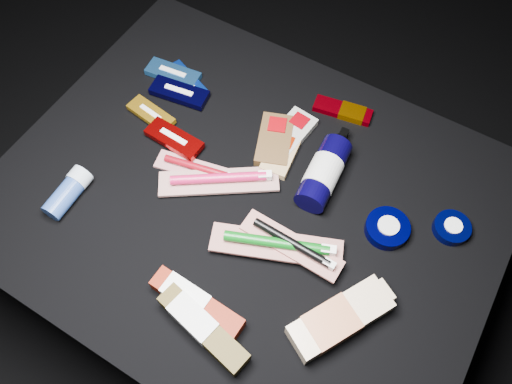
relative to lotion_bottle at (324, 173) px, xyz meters
The scene contains 22 objects.
ground 0.46m from the lotion_bottle, 135.25° to the right, with size 3.00×3.00×0.00m, color black.
cloth_table 0.28m from the lotion_bottle, 135.25° to the right, with size 0.98×0.78×0.40m, color black.
luna_bar_0 0.39m from the lotion_bottle, 169.71° to the left, with size 0.13×0.08×0.02m.
luna_bar_1 0.43m from the lotion_bottle, behind, with size 0.13×0.06×0.02m.
luna_bar_2 0.38m from the lotion_bottle, behind, with size 0.13×0.07×0.02m.
luna_bar_3 0.39m from the lotion_bottle, behind, with size 0.11×0.06×0.01m.
luna_bar_4 0.32m from the lotion_bottle, 165.81° to the right, with size 0.13×0.05×0.02m.
clif_bar_0 0.14m from the lotion_bottle, 164.63° to the left, with size 0.11×0.14×0.02m.
clif_bar_1 0.13m from the lotion_bottle, 146.53° to the left, with size 0.07×0.12×0.02m.
clif_bar_2 0.10m from the lotion_bottle, behind, with size 0.07×0.11×0.02m.
power_bar 0.18m from the lotion_bottle, 100.93° to the left, with size 0.13×0.06×0.02m.
lotion_bottle is the anchor object (origin of this frame).
cream_tin_upper 0.26m from the lotion_bottle, ahead, with size 0.07×0.07×0.02m.
cream_tin_lower 0.16m from the lotion_bottle, 12.72° to the right, with size 0.08×0.08×0.03m.
bodywash_bottle 0.29m from the lotion_bottle, 57.48° to the right, with size 0.15×0.20×0.04m.
deodorant_stick 0.50m from the lotion_bottle, 144.84° to the right, with size 0.05×0.11×0.04m.
toothbrush_pack_0 0.25m from the lotion_bottle, 154.33° to the right, with size 0.19×0.08×0.02m.
toothbrush_pack_1 0.21m from the lotion_bottle, 147.11° to the right, with size 0.23×0.18×0.03m.
toothbrush_pack_2 0.18m from the lotion_bottle, 90.91° to the right, with size 0.25×0.15×0.03m.
toothbrush_pack_3 0.17m from the lotion_bottle, 82.62° to the right, with size 0.20×0.05×0.02m.
toothpaste_carton_red 0.35m from the lotion_bottle, 103.06° to the right, with size 0.18×0.05×0.04m.
toothpaste_carton_green 0.38m from the lotion_bottle, 96.85° to the right, with size 0.19×0.08×0.04m.
Camera 1 is at (0.25, -0.39, 1.28)m, focal length 35.00 mm.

